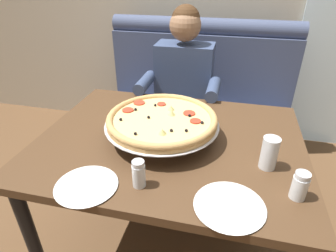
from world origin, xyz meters
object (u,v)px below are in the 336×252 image
booth_bench (196,115)px  plate_near_left (86,184)px  diner_main (181,92)px  pizza (162,119)px  plate_near_right (230,205)px  dining_table (170,153)px  drinking_glass (269,155)px  shaker_pepper_flakes (139,175)px  shaker_parmesan (299,187)px

booth_bench → plate_near_left: 1.43m
diner_main → pizza: 0.71m
plate_near_right → dining_table: bearing=128.2°
plate_near_left → drinking_glass: bearing=22.9°
dining_table → drinking_glass: bearing=-15.3°
diner_main → plate_near_right: bearing=-70.6°
dining_table → shaker_pepper_flakes: (-0.04, -0.35, 0.13)m
booth_bench → plate_near_right: bearing=-77.3°
shaker_pepper_flakes → shaker_parmesan: bearing=7.1°
diner_main → drinking_glass: size_ratio=9.10×
plate_near_right → drinking_glass: (0.14, 0.26, 0.05)m
diner_main → shaker_pepper_flakes: (0.04, -1.05, 0.10)m
plate_near_left → dining_table: bearing=60.4°
plate_near_right → plate_near_left: bearing=-177.8°
diner_main → plate_near_left: bearing=-97.9°
dining_table → shaker_parmesan: size_ratio=11.50×
plate_near_left → pizza: bearing=64.7°
dining_table → shaker_parmesan: shaker_parmesan is taller
shaker_pepper_flakes → plate_near_left: bearing=-164.3°
shaker_pepper_flakes → booth_bench: bearing=88.4°
booth_bench → plate_near_right: 1.43m
shaker_parmesan → plate_near_right: (-0.24, -0.11, -0.04)m
shaker_pepper_flakes → plate_near_right: (0.34, -0.03, -0.04)m
shaker_pepper_flakes → drinking_glass: (0.48, 0.23, 0.01)m
drinking_glass → pizza: bearing=165.5°
diner_main → shaker_pepper_flakes: bearing=-87.8°
shaker_pepper_flakes → drinking_glass: size_ratio=0.80×
shaker_parmesan → plate_near_left: bearing=-170.7°
booth_bench → plate_near_right: booth_bench is taller
dining_table → plate_near_right: bearing=-51.8°
pizza → plate_near_left: pizza is taller
shaker_parmesan → plate_near_right: shaker_parmesan is taller
booth_bench → dining_table: bearing=-90.0°
diner_main → shaker_parmesan: bearing=-57.7°
dining_table → pizza: 0.19m
dining_table → plate_near_right: (0.30, -0.39, 0.10)m
dining_table → shaker_pepper_flakes: bearing=-96.0°
booth_bench → dining_table: size_ratio=1.21×
shaker_parmesan → drinking_glass: drinking_glass is taller
dining_table → shaker_pepper_flakes: shaker_pepper_flakes is taller
shaker_pepper_flakes → plate_near_right: bearing=-5.7°
shaker_parmesan → booth_bench: bearing=113.5°
booth_bench → drinking_glass: 1.24m
dining_table → plate_near_left: (-0.23, -0.41, 0.10)m
dining_table → diner_main: (-0.08, 0.70, 0.04)m
shaker_parmesan → plate_near_right: bearing=-155.8°
diner_main → plate_near_right: size_ratio=5.07×
plate_near_left → plate_near_right: same height
diner_main → shaker_parmesan: (0.62, -0.97, 0.09)m
pizza → plate_near_left: bearing=-115.3°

